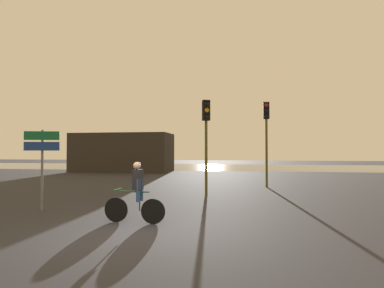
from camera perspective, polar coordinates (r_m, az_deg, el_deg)
ground_plane at (r=7.36m, az=-10.37°, el=-16.35°), size 120.00×120.00×0.00m
water_strip at (r=37.55m, az=5.37°, el=-4.38°), size 80.00×16.00×0.01m
distant_building at (r=29.58m, az=-13.05°, el=-1.60°), size 9.27×4.00×3.64m
traffic_light_center at (r=13.22m, az=2.71°, el=2.94°), size 0.39×0.40×4.17m
traffic_light_far_right at (r=16.56m, az=13.99°, el=2.96°), size 0.33×0.35×4.56m
direction_sign_post at (r=10.78m, az=-26.66°, el=-1.84°), size 1.07×0.32×2.60m
cyclist at (r=8.17m, az=-10.51°, el=-9.00°), size 1.71×0.46×1.62m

